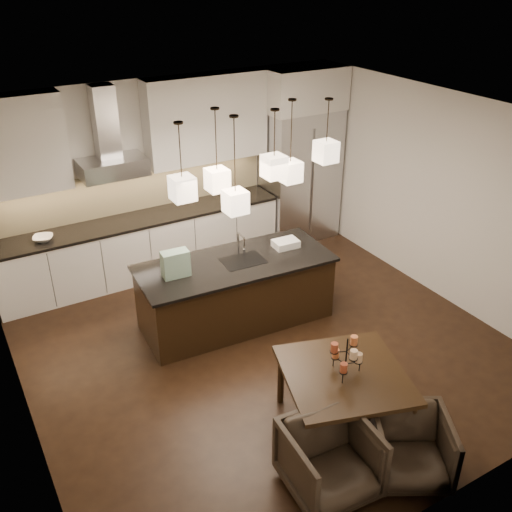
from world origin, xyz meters
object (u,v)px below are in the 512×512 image
refrigerator (300,176)px  armchair_right (410,447)px  dining_table (342,400)px  armchair_left (330,460)px  island_body (236,293)px

refrigerator → armchair_right: size_ratio=3.05×
dining_table → armchair_left: (-0.57, -0.55, 0.00)m
refrigerator → armchair_right: bearing=-112.6°
armchair_right → armchair_left: bearing=-167.8°
island_body → dining_table: size_ratio=2.06×
refrigerator → dining_table: size_ratio=1.86×
island_body → refrigerator: bearing=42.7°
armchair_right → refrigerator: bearing=97.0°
dining_table → armchair_right: 0.80m
armchair_left → refrigerator: bearing=63.6°
refrigerator → dining_table: (-2.14, -3.96, -0.73)m
island_body → armchair_right: (0.18, -3.00, -0.10)m
armchair_left → armchair_right: (0.74, -0.23, -0.03)m
refrigerator → armchair_left: size_ratio=2.79×
dining_table → refrigerator: bearing=79.0°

